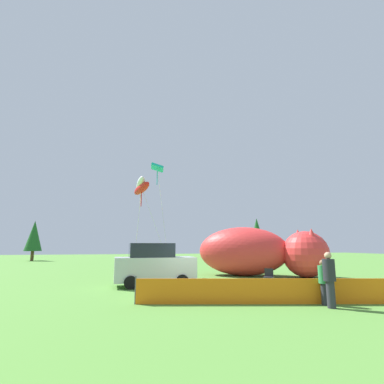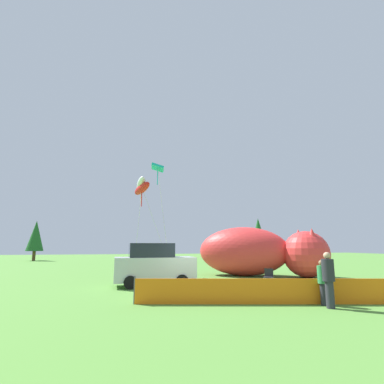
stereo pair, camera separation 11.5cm
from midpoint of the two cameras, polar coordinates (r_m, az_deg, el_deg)
The scene contains 12 objects.
ground_plane at distance 14.56m, azimuth 1.01°, elevation -18.41°, with size 120.00×120.00×0.00m, color #548C38.
parked_car at distance 16.39m, azimuth -7.46°, elevation -13.61°, with size 4.18×2.05×2.21m.
folding_chair at distance 16.70m, azimuth 14.18°, elevation -15.17°, with size 0.67×0.67×0.90m.
inflatable_cat at distance 21.76m, azimuth 12.30°, elevation -11.31°, with size 8.61×6.86×3.37m.
safety_fence at distance 11.77m, azimuth 13.24°, elevation -17.92°, with size 9.15×2.29×0.99m.
spectator_in_yellow_shirt at distance 12.21m, azimuth 23.51°, elevation -15.15°, with size 0.34×0.34×1.58m.
spectator_in_green_shirt at distance 11.70m, azimuth 24.45°, elevation -14.54°, with size 0.41×0.41×1.87m.
kite_white_ghost at distance 22.05m, azimuth -9.86°, elevation 1.29°, with size 2.61×2.83×7.07m.
kite_teal_diamond at distance 22.26m, azimuth -6.74°, elevation 4.28°, with size 1.30×2.10×8.04m.
kite_red_lizard at distance 21.81m, azimuth -9.74°, elevation 0.63°, with size 1.40×2.76×6.66m.
horizon_tree_east at distance 47.41m, azimuth -27.95°, elevation -7.40°, with size 2.30×2.30×5.48m.
horizon_tree_west at distance 60.12m, azimuth 12.21°, elevation -7.58°, with size 3.06×3.06×7.31m.
Camera 1 is at (-3.80, -13.90, 2.11)m, focal length 28.00 mm.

